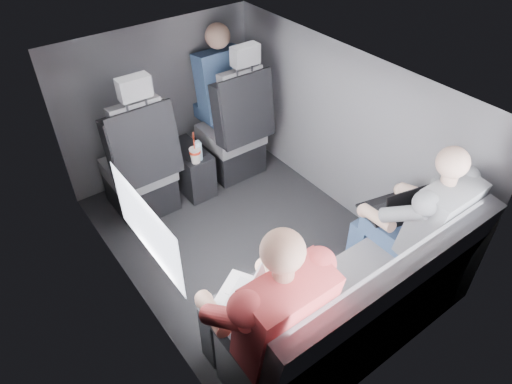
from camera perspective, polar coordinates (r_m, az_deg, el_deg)
floor at (r=3.57m, az=-0.76°, el=-6.43°), size 2.60×2.60×0.00m
ceiling at (r=2.77m, az=-1.00°, el=13.52°), size 2.60×2.60×0.00m
panel_left at (r=2.82m, az=-15.88°, el=-4.38°), size 0.02×2.60×1.35m
panel_right at (r=3.63m, az=10.79°, el=7.33°), size 0.02×2.60×1.35m
panel_front at (r=4.09m, az=-11.85°, el=11.02°), size 1.80×0.02×1.35m
panel_back at (r=2.48m, az=17.52°, el=-12.41°), size 1.80×0.02×1.35m
side_window at (r=2.46m, az=-13.53°, el=-4.32°), size 0.02×0.75×0.42m
seatbelt at (r=3.74m, az=-1.36°, el=11.25°), size 0.35×0.11×0.59m
front_seat_left at (r=3.72m, az=-14.16°, el=2.56°), size 0.52×0.58×1.26m
front_seat_right at (r=4.06m, az=-2.68°, el=7.15°), size 0.52×0.58×1.26m
center_console at (r=4.01m, az=-8.22°, el=2.87°), size 0.24×0.48×0.41m
rear_bench at (r=2.84m, az=12.32°, el=-14.21°), size 1.60×0.57×0.92m
soda_cup at (r=3.70m, az=-7.60°, el=4.64°), size 0.09×0.09×0.28m
water_bottle at (r=3.73m, az=-7.22°, el=5.12°), size 0.06×0.06×0.18m
laptop_white at (r=2.42m, az=-1.40°, el=-13.10°), size 0.38×0.42×0.23m
laptop_black at (r=3.04m, az=16.94°, el=-1.96°), size 0.38×0.37×0.24m
passenger_rear_left at (r=2.33m, az=1.21°, el=-15.12°), size 0.55×0.66×1.29m
passenger_rear_right at (r=2.98m, az=19.36°, el=-3.54°), size 0.51×0.62×1.23m
passenger_front_right at (r=4.10m, az=-4.48°, el=13.10°), size 0.42×0.42×0.87m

